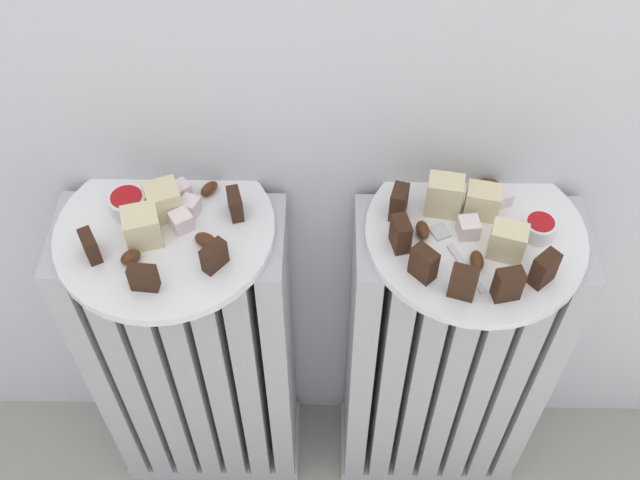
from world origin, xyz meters
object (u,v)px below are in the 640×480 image
plate_right (475,234)px  radiator_left (198,361)px  fork (455,252)px  jam_bowl_left (128,203)px  plate_left (165,231)px  jam_bowl_right (539,227)px  radiator_right (443,364)px

plate_right → radiator_left: bearing=-180.0°
fork → jam_bowl_left: bearing=171.2°
plate_left → radiator_left: bearing=-63.4°
plate_left → jam_bowl_left: size_ratio=5.76×
radiator_left → jam_bowl_left: (-0.05, 0.03, 0.33)m
plate_left → jam_bowl_left: bearing=150.2°
radiator_left → jam_bowl_right: (0.44, -0.00, 0.33)m
jam_bowl_left → jam_bowl_right: jam_bowl_left is taller
plate_left → jam_bowl_right: (0.44, -0.00, 0.02)m
fork → radiator_left: bearing=174.3°
jam_bowl_right → fork: jam_bowl_right is taller
radiator_left → radiator_right: bearing=0.0°
plate_right → jam_bowl_right: bearing=-3.7°
radiator_right → plate_right: bearing=45.0°
radiator_left → jam_bowl_left: size_ratio=12.99×
radiator_right → jam_bowl_right: size_ratio=15.44×
plate_right → jam_bowl_right: 0.07m
fork → plate_left: bearing=174.3°
radiator_left → radiator_right: same height
plate_right → jam_bowl_right: (0.07, -0.00, 0.02)m
radiator_left → plate_right: (0.37, 0.00, 0.31)m
plate_left → fork: size_ratio=2.55×
radiator_left → fork: 0.47m
jam_bowl_left → fork: size_ratio=0.44×
plate_left → plate_right: bearing=0.0°
plate_right → fork: (-0.03, -0.03, 0.01)m
jam_bowl_right → radiator_left: bearing=179.4°
jam_bowl_left → radiator_right: bearing=-3.6°
radiator_right → radiator_left: bearing=180.0°
radiator_left → fork: bearing=-5.7°
jam_bowl_right → jam_bowl_left: bearing=176.4°
jam_bowl_left → plate_right: bearing=-3.6°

